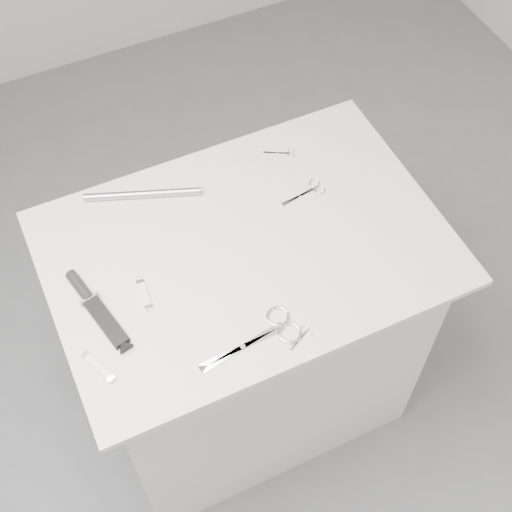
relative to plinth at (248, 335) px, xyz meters
name	(u,v)px	position (x,y,z in m)	size (l,w,h in m)	color
ground	(250,396)	(0.00, 0.00, -0.46)	(4.00, 4.00, 0.01)	slate
plinth	(248,335)	(0.00, 0.00, 0.00)	(0.90, 0.60, 0.90)	silver
display_board	(247,248)	(0.00, 0.00, 0.46)	(1.00, 0.70, 0.02)	beige
large_shears	(269,333)	(-0.06, -0.25, 0.47)	(0.25, 0.11, 0.01)	silver
embroidery_scissors_a	(310,191)	(0.23, 0.09, 0.47)	(0.13, 0.06, 0.00)	silver
embroidery_scissors_b	(284,153)	(0.22, 0.24, 0.47)	(0.08, 0.06, 0.00)	silver
tiny_scissors	(303,336)	(0.01, -0.29, 0.47)	(0.07, 0.05, 0.00)	silver
sheathed_knife	(94,305)	(-0.40, -0.01, 0.48)	(0.09, 0.25, 0.03)	black
pocket_knife_a	(98,367)	(-0.44, -0.17, 0.48)	(0.06, 0.10, 0.01)	white
pocket_knife_b	(144,295)	(-0.28, -0.03, 0.48)	(0.03, 0.09, 0.01)	white
metal_rail	(143,194)	(-0.18, 0.26, 0.48)	(0.02, 0.02, 0.31)	#92959A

